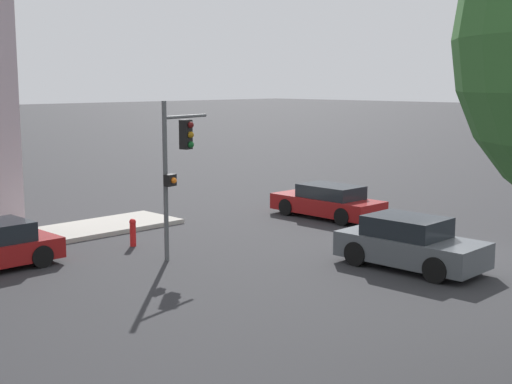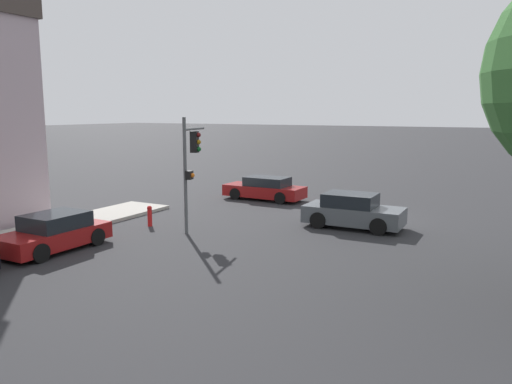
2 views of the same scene
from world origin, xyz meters
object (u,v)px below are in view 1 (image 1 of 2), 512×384
at_px(traffic_signal, 177,156).
at_px(fire_hydrant, 133,232).
at_px(crossing_car_0, 328,202).
at_px(crossing_car_1, 410,244).

height_order(traffic_signal, fire_hydrant, traffic_signal).
xyz_separation_m(crossing_car_0, fire_hydrant, (1.36, 8.38, -0.15)).
distance_m(crossing_car_0, fire_hydrant, 8.49).
bearing_deg(crossing_car_0, fire_hydrant, 81.38).
bearing_deg(fire_hydrant, traffic_signal, -176.64).
xyz_separation_m(crossing_car_1, fire_hydrant, (7.95, 4.07, -0.22)).
distance_m(traffic_signal, crossing_car_0, 8.65).
height_order(crossing_car_0, fire_hydrant, crossing_car_0).
bearing_deg(crossing_car_0, crossing_car_1, 147.43).
bearing_deg(fire_hydrant, crossing_car_0, -99.22).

